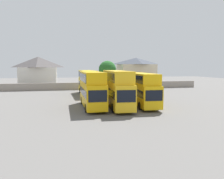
{
  "coord_description": "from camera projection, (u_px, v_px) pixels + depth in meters",
  "views": [
    {
      "loc": [
        -7.03,
        -29.56,
        5.67
      ],
      "look_at": [
        0.0,
        3.0,
        2.17
      ],
      "focal_mm": 34.59,
      "sensor_mm": 36.0,
      "label": 1
    }
  ],
  "objects": [
    {
      "name": "ground",
      "position": [
        98.0,
        92.0,
        48.3
      ],
      "size": [
        140.0,
        140.0,
        0.0
      ],
      "primitive_type": "plane",
      "color": "#605E5B"
    },
    {
      "name": "bus_1",
      "position": [
        92.0,
        88.0,
        29.95
      ],
      "size": [
        2.7,
        10.09,
        4.99
      ],
      "rotation": [
        0.0,
        0.0,
        -1.56
      ],
      "color": "#EAAE0B",
      "rests_on": "ground"
    },
    {
      "name": "house_terrace_left",
      "position": [
        38.0,
        72.0,
        57.64
      ],
      "size": [
        9.84,
        6.82,
        8.38
      ],
      "color": "silver",
      "rests_on": "ground"
    },
    {
      "name": "bus_3",
      "position": [
        141.0,
        87.0,
        31.75
      ],
      "size": [
        3.12,
        11.09,
        4.76
      ],
      "rotation": [
        0.0,
        0.0,
        -1.63
      ],
      "color": "#EBB40F",
      "rests_on": "ground"
    },
    {
      "name": "bus_4",
      "position": [
        88.0,
        81.0,
        43.86
      ],
      "size": [
        3.03,
        11.29,
        4.95
      ],
      "rotation": [
        0.0,
        0.0,
        -1.52
      ],
      "color": "yellow",
      "rests_on": "ground"
    },
    {
      "name": "bus_2",
      "position": [
        117.0,
        87.0,
        30.54
      ],
      "size": [
        3.15,
        11.91,
        5.13
      ],
      "rotation": [
        0.0,
        0.0,
        -1.62
      ],
      "color": "yellow",
      "rests_on": "ground"
    },
    {
      "name": "depot_boundary_wall",
      "position": [
        94.0,
        86.0,
        54.48
      ],
      "size": [
        56.0,
        0.5,
        1.8
      ],
      "primitive_type": "cube",
      "color": "gray",
      "rests_on": "ground"
    },
    {
      "name": "bus_5",
      "position": [
        109.0,
        85.0,
        44.87
      ],
      "size": [
        3.43,
        11.38,
        3.4
      ],
      "rotation": [
        0.0,
        0.0,
        -1.65
      ],
      "color": "yellow",
      "rests_on": "ground"
    },
    {
      "name": "house_terrace_centre",
      "position": [
        136.0,
        72.0,
        63.36
      ],
      "size": [
        10.62,
        7.99,
        8.33
      ],
      "color": "beige",
      "rests_on": "ground"
    },
    {
      "name": "tree_left_of_lot",
      "position": [
        107.0,
        70.0,
        57.31
      ],
      "size": [
        4.68,
        4.68,
        7.29
      ],
      "color": "brown",
      "rests_on": "ground"
    }
  ]
}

